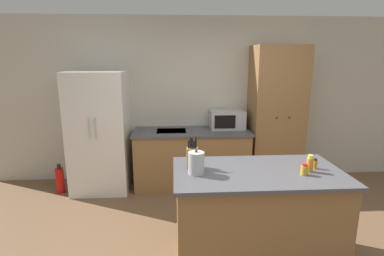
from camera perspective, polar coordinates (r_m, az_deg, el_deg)
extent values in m
cube|color=beige|center=(4.90, 4.02, 5.36)|extent=(7.20, 0.06, 2.60)
cube|color=white|center=(4.67, -17.11, -0.70)|extent=(0.82, 0.75, 1.78)
cylinder|color=silver|center=(4.28, -18.93, -0.08)|extent=(0.02, 0.02, 0.30)
cylinder|color=silver|center=(4.26, -17.90, -0.07)|extent=(0.02, 0.02, 0.30)
cube|color=olive|center=(4.71, -0.05, -5.89)|extent=(1.74, 0.66, 0.85)
cube|color=#4C4C51|center=(4.59, -0.05, -0.67)|extent=(1.78, 0.70, 0.03)
cube|color=#9EA0A3|center=(4.58, -3.96, -0.59)|extent=(0.44, 0.34, 0.01)
cube|color=olive|center=(4.83, 15.65, 2.09)|extent=(0.78, 0.60, 2.15)
sphere|color=black|center=(4.50, 15.84, 1.88)|extent=(0.02, 0.02, 0.02)
sphere|color=black|center=(4.57, 18.05, 1.88)|extent=(0.02, 0.02, 0.02)
cube|color=olive|center=(3.06, 11.99, -16.51)|extent=(1.50, 0.81, 0.91)
cube|color=#4C4C51|center=(2.86, 12.43, -8.24)|extent=(1.56, 0.87, 0.03)
cube|color=#B2B5B7|center=(4.74, 6.68, 1.65)|extent=(0.53, 0.38, 0.28)
cube|color=black|center=(4.54, 6.31, 1.16)|extent=(0.32, 0.01, 0.20)
cube|color=olive|center=(2.83, 0.05, -5.72)|extent=(0.11, 0.09, 0.19)
cylinder|color=black|center=(2.79, -0.65, -3.11)|extent=(0.02, 0.02, 0.08)
cylinder|color=black|center=(2.77, -0.29, -2.86)|extent=(0.02, 0.02, 0.11)
cylinder|color=black|center=(2.78, 0.06, -2.91)|extent=(0.02, 0.02, 0.10)
cylinder|color=black|center=(2.79, 0.39, -3.15)|extent=(0.02, 0.02, 0.07)
cylinder|color=black|center=(2.79, 0.74, -2.78)|extent=(0.02, 0.02, 0.11)
cylinder|color=orange|center=(2.94, 21.53, -6.56)|extent=(0.06, 0.06, 0.13)
cylinder|color=#E5DB4C|center=(2.91, 21.66, -5.08)|extent=(0.05, 0.05, 0.03)
cylinder|color=gold|center=(2.85, 20.60, -7.55)|extent=(0.06, 0.06, 0.09)
cylinder|color=red|center=(2.84, 20.68, -6.56)|extent=(0.05, 0.05, 0.02)
cylinder|color=orange|center=(3.05, 22.37, -6.45)|extent=(0.04, 0.04, 0.08)
cylinder|color=black|center=(3.03, 22.44, -5.58)|extent=(0.03, 0.03, 0.02)
cylinder|color=#B2B5B7|center=(2.68, 0.81, -6.69)|extent=(0.15, 0.15, 0.20)
sphere|color=#262628|center=(2.64, 0.81, -4.39)|extent=(0.02, 0.02, 0.02)
cylinder|color=red|center=(4.92, -23.81, -9.14)|extent=(0.12, 0.12, 0.38)
cylinder|color=black|center=(4.84, -24.05, -6.71)|extent=(0.05, 0.05, 0.07)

